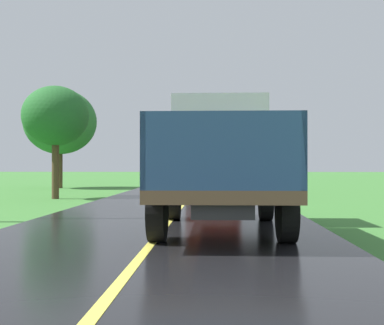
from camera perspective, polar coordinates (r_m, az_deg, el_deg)
banana_truck_near at (r=10.79m, az=3.14°, el=0.43°), size 2.38×5.82×2.80m
banana_truck_far at (r=24.87m, az=2.38°, el=0.04°), size 2.38×5.81×2.80m
roadside_tree_near_left at (r=30.60m, az=-14.52°, el=4.43°), size 4.19×4.19×5.74m
roadside_tree_mid_right at (r=20.91m, az=-15.01°, el=5.01°), size 2.62×2.62×4.46m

